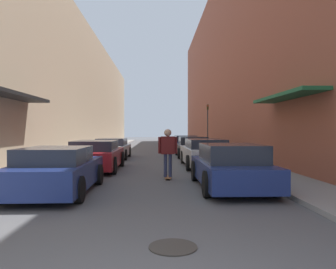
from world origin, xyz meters
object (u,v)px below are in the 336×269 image
parked_car_right_0 (230,167)px  parked_car_right_2 (193,147)px  parked_car_left_0 (57,171)px  parked_car_left_2 (113,149)px  skateboarder (168,148)px  parked_car_left_1 (96,155)px  traffic_light (208,121)px  parked_car_right_1 (205,153)px  parked_car_right_3 (185,144)px  manhole_cover (173,247)px

parked_car_right_0 → parked_car_right_2: size_ratio=1.05×
parked_car_left_0 → parked_car_right_0: parked_car_right_0 is taller
parked_car_left_2 → skateboarder: (3.03, -8.32, 0.47)m
parked_car_left_0 → parked_car_left_2: bearing=90.0°
parked_car_left_0 → parked_car_left_1: parked_car_left_1 is taller
parked_car_left_1 → skateboarder: skateboarder is taller
skateboarder → parked_car_right_0: bearing=-46.6°
traffic_light → parked_car_right_1: bearing=-99.3°
traffic_light → parked_car_right_3: bearing=-122.4°
parked_car_right_0 → parked_car_right_2: (0.09, 11.05, -0.01)m
parked_car_left_2 → skateboarder: size_ratio=2.52×
parked_car_right_1 → traffic_light: 14.44m
parked_car_left_2 → parked_car_right_0: size_ratio=0.99×
parked_car_left_2 → traffic_light: bearing=53.0°
parked_car_left_1 → parked_car_right_0: 6.46m
parked_car_right_1 → parked_car_right_2: parked_car_right_1 is taller
parked_car_right_2 → parked_car_left_1: bearing=-125.9°
parked_car_left_1 → parked_car_right_0: parked_car_right_0 is taller
parked_car_right_3 → parked_car_left_1: bearing=-112.3°
parked_car_left_0 → manhole_cover: parked_car_left_0 is taller
parked_car_right_0 → parked_car_left_1: bearing=136.4°
parked_car_left_2 → traffic_light: traffic_light is taller
manhole_cover → skateboarder: bearing=88.8°
parked_car_left_0 → parked_car_right_1: parked_car_right_1 is taller
parked_car_left_1 → manhole_cover: parked_car_left_1 is taller
parked_car_right_2 → manhole_cover: size_ratio=5.96×
parked_car_left_2 → manhole_cover: (2.90, -14.90, -0.58)m
parked_car_right_1 → parked_car_right_2: (0.04, 5.52, -0.01)m
parked_car_right_1 → traffic_light: size_ratio=1.24×
parked_car_left_0 → skateboarder: size_ratio=2.42×
parked_car_right_2 → parked_car_right_3: 4.97m
parked_car_right_0 → skateboarder: (-1.75, 1.86, 0.44)m
parked_car_right_0 → parked_car_right_1: 5.52m
parked_car_right_0 → skateboarder: bearing=133.4°
parked_car_left_1 → traffic_light: size_ratio=1.19×
parked_car_left_2 → parked_car_right_0: 11.25m
parked_car_left_0 → parked_car_right_3: 17.27m
parked_car_left_0 → traffic_light: bearing=70.5°
skateboarder → manhole_cover: skateboarder is taller
parked_car_right_3 → manhole_cover: size_ratio=5.93×
parked_car_right_2 → manhole_cover: (-1.98, -15.77, -0.61)m
parked_car_left_0 → skateboarder: 3.90m
parked_car_left_0 → parked_car_left_2: parked_car_left_0 is taller
parked_car_left_2 → parked_car_right_1: (4.84, -4.65, 0.04)m
manhole_cover → traffic_light: size_ratio=0.18×
skateboarder → parked_car_left_2: bearing=110.0°
parked_car_right_2 → skateboarder: skateboarder is taller
parked_car_right_2 → parked_car_right_0: bearing=-90.5°
parked_car_right_0 → traffic_light: bearing=83.1°
parked_car_left_1 → parked_car_left_2: (-0.10, 5.72, -0.03)m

